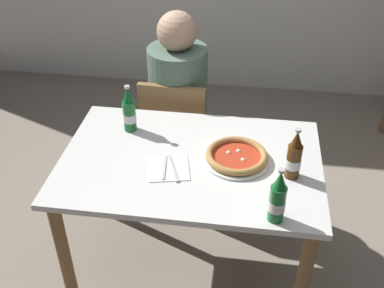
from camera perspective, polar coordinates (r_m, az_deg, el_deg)
The scene contains 9 objects.
ground_plane at distance 2.65m, azimuth -0.16°, elevation -14.88°, with size 8.00×8.00×0.00m, color gray.
dining_table_main at distance 2.20m, azimuth -0.18°, elevation -4.23°, with size 1.20×0.80×0.75m.
chair_behind_table at distance 2.80m, azimuth -1.88°, elevation 1.52°, with size 0.42×0.42×0.85m.
diner_seated at distance 2.79m, azimuth -1.67°, elevation 3.83°, with size 0.34×0.34×1.21m.
pizza_margherita_near at distance 2.12m, azimuth 5.50°, elevation -1.55°, with size 0.31×0.31×0.04m.
beer_bottle_left at distance 1.80m, azimuth 10.51°, elevation -6.67°, with size 0.07×0.07×0.25m.
beer_bottle_center at distance 2.30m, azimuth -7.76°, elevation 3.96°, with size 0.07×0.07×0.25m.
beer_bottle_right at distance 2.02m, azimuth 12.47°, elevation -1.58°, with size 0.07×0.07×0.25m.
napkin_with_cutlery at distance 2.08m, azimuth -2.86°, elevation -3.03°, with size 0.21×0.21×0.01m.
Camera 1 is at (0.24, -1.68, 2.04)m, focal length 43.26 mm.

